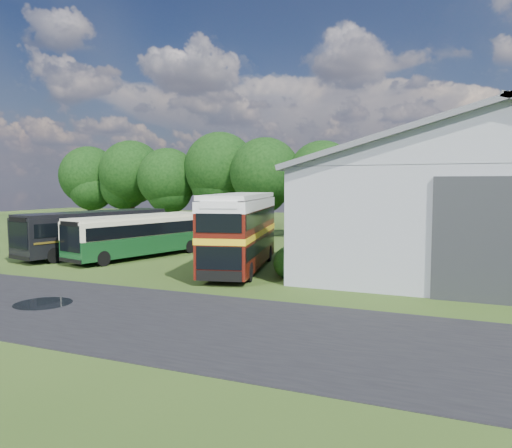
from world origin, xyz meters
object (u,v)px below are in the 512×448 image
at_px(storage_shed, 492,193).
at_px(bus_maroon_double, 240,232).
at_px(bus_green_single, 139,235).
at_px(bus_dark_single, 95,232).

bearing_deg(storage_shed, bus_maroon_double, -145.26).
bearing_deg(bus_green_single, storage_shed, 33.64).
bearing_deg(bus_green_single, bus_dark_single, -164.39).
xyz_separation_m(storage_shed, bus_maroon_double, (-12.69, -8.80, -2.09)).
bearing_deg(bus_maroon_double, bus_dark_single, 159.11).
xyz_separation_m(bus_green_single, bus_maroon_double, (7.85, -1.58, 0.63)).
distance_m(storage_shed, bus_dark_single, 25.24).
bearing_deg(bus_dark_single, storage_shed, 30.23).
bearing_deg(bus_maroon_double, bus_green_single, 155.27).
distance_m(storage_shed, bus_green_single, 21.94).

